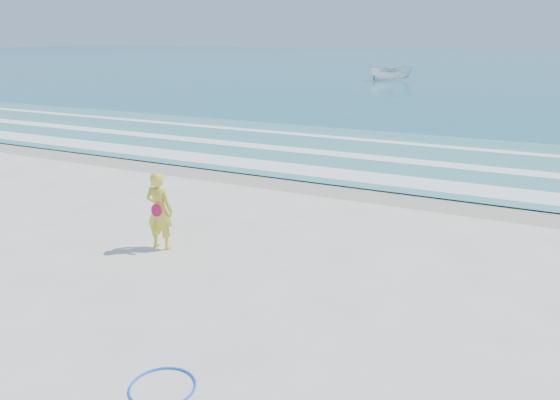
% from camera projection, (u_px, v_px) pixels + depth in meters
% --- Properties ---
extents(ground, '(400.00, 400.00, 0.00)m').
position_uv_depth(ground, '(141.00, 323.00, 8.56)').
color(ground, silver).
rests_on(ground, ground).
extents(wet_sand, '(400.00, 2.40, 0.00)m').
position_uv_depth(wet_sand, '(343.00, 187.00, 16.26)').
color(wet_sand, '#B2A893').
rests_on(wet_sand, ground).
extents(ocean, '(400.00, 190.00, 0.04)m').
position_uv_depth(ocean, '(530.00, 61.00, 98.32)').
color(ocean, '#19727F').
rests_on(ocean, ground).
extents(shallow, '(400.00, 10.00, 0.01)m').
position_uv_depth(shallow, '(390.00, 155.00, 20.52)').
color(shallow, '#59B7AD').
rests_on(shallow, ocean).
extents(foam_near, '(400.00, 1.40, 0.01)m').
position_uv_depth(foam_near, '(357.00, 176.00, 17.35)').
color(foam_near, white).
rests_on(foam_near, shallow).
extents(foam_mid, '(400.00, 0.90, 0.01)m').
position_uv_depth(foam_mid, '(383.00, 159.00, 19.83)').
color(foam_mid, white).
rests_on(foam_mid, shallow).
extents(foam_far, '(400.00, 0.60, 0.01)m').
position_uv_depth(foam_far, '(406.00, 143.00, 22.65)').
color(foam_far, white).
rests_on(foam_far, shallow).
extents(hoop, '(1.06, 1.06, 0.03)m').
position_uv_depth(hoop, '(163.00, 387.00, 6.97)').
color(hoop, blue).
rests_on(hoop, ground).
extents(boat, '(4.60, 3.17, 1.66)m').
position_uv_depth(boat, '(392.00, 72.00, 54.80)').
color(boat, white).
rests_on(boat, ocean).
extents(woman, '(0.64, 0.45, 1.66)m').
position_uv_depth(woman, '(159.00, 211.00, 11.36)').
color(woman, yellow).
rests_on(woman, ground).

